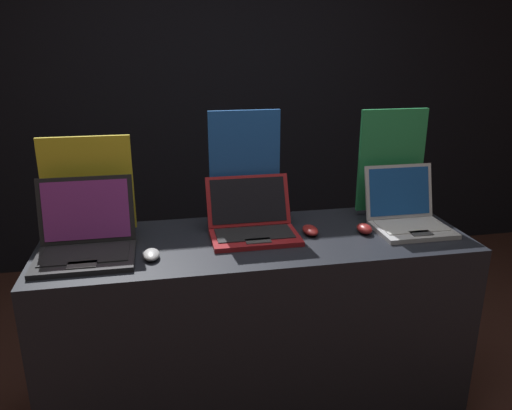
{
  "coord_description": "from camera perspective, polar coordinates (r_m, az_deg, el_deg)",
  "views": [
    {
      "loc": [
        -0.38,
        -1.62,
        1.66
      ],
      "look_at": [
        -0.0,
        0.31,
        1.0
      ],
      "focal_mm": 35.0,
      "sensor_mm": 36.0,
      "label": 1
    }
  ],
  "objects": [
    {
      "name": "mouse_middle",
      "position": [
        2.18,
        6.22,
        -2.88
      ],
      "size": [
        0.06,
        0.11,
        0.03
      ],
      "color": "maroon",
      "rests_on": "display_counter"
    },
    {
      "name": "promo_stand_middle",
      "position": [
        2.26,
        -1.3,
        4.13
      ],
      "size": [
        0.32,
        0.07,
        0.51
      ],
      "color": "black",
      "rests_on": "display_counter"
    },
    {
      "name": "laptop_front",
      "position": [
        2.05,
        -18.89,
        -3.68
      ],
      "size": [
        0.37,
        0.33,
        0.29
      ],
      "color": "black",
      "rests_on": "display_counter"
    },
    {
      "name": "promo_stand_back",
      "position": [
        2.45,
        15.16,
        4.48
      ],
      "size": [
        0.32,
        0.07,
        0.5
      ],
      "color": "black",
      "rests_on": "display_counter"
    },
    {
      "name": "promo_stand_front",
      "position": [
        2.21,
        -18.6,
        1.7
      ],
      "size": [
        0.37,
        0.07,
        0.43
      ],
      "color": "black",
      "rests_on": "display_counter"
    },
    {
      "name": "display_counter",
      "position": [
        2.32,
        0.08,
        -13.65
      ],
      "size": [
        1.8,
        0.61,
        0.85
      ],
      "color": "black",
      "rests_on": "ground_plane"
    },
    {
      "name": "mouse_front",
      "position": [
        1.97,
        -11.87,
        -5.56
      ],
      "size": [
        0.06,
        0.11,
        0.03
      ],
      "color": "#B2B2B7",
      "rests_on": "display_counter"
    },
    {
      "name": "laptop_back",
      "position": [
        2.33,
        16.87,
        -1.01
      ],
      "size": [
        0.32,
        0.32,
        0.26
      ],
      "color": "#B7B7BC",
      "rests_on": "display_counter"
    },
    {
      "name": "mouse_back",
      "position": [
        2.23,
        12.29,
        -2.66
      ],
      "size": [
        0.06,
        0.09,
        0.04
      ],
      "color": "maroon",
      "rests_on": "display_counter"
    },
    {
      "name": "laptop_middle",
      "position": [
        2.15,
        -0.42,
        -2.01
      ],
      "size": [
        0.37,
        0.33,
        0.23
      ],
      "color": "maroon",
      "rests_on": "display_counter"
    },
    {
      "name": "wall_back",
      "position": [
        3.72,
        -5.34,
        14.39
      ],
      "size": [
        8.0,
        0.05,
        2.8
      ],
      "color": "black",
      "rests_on": "ground_plane"
    }
  ]
}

